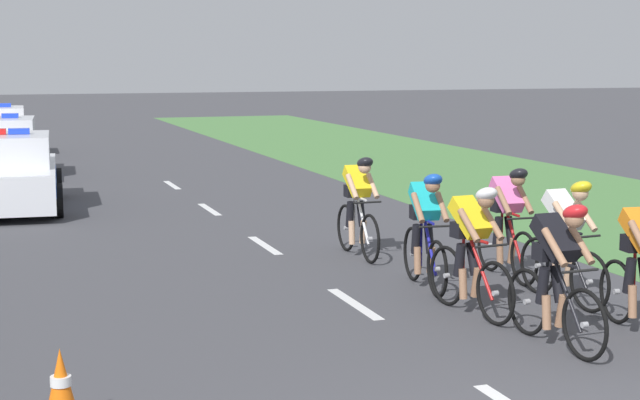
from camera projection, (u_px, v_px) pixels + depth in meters
grass_verge at (528, 189)px, 22.47m from camera, size 7.00×60.00×0.01m
lane_markings_centre at (303, 270)px, 13.87m from camera, size 0.14×21.60×0.01m
cyclist_lead at (557, 273)px, 10.07m from camera, size 0.43×1.72×1.56m
cyclist_third at (472, 248)px, 11.35m from camera, size 0.45×1.72×1.56m
cyclist_fourth at (565, 239)px, 11.92m from camera, size 0.44×1.72×1.56m
cyclist_fifth at (425, 229)px, 12.65m from camera, size 0.45×1.72×1.56m
cyclist_sixth at (508, 221)px, 13.26m from camera, size 0.42×1.72×1.56m
cyclist_seventh at (358, 205)px, 14.70m from camera, size 0.42×1.72×1.56m
police_car_nearest at (9, 175)px, 19.45m from camera, size 2.23×4.51×1.59m
police_car_second at (2, 150)px, 24.72m from camera, size 2.25×4.52×1.59m
traffic_cone_near at (61, 388)px, 7.99m from camera, size 0.36×0.36×0.64m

